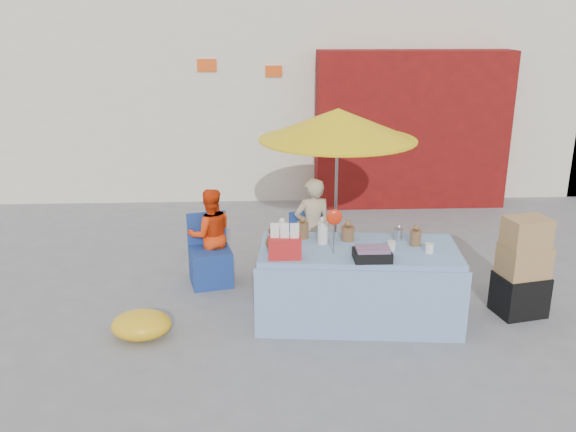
{
  "coord_description": "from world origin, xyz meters",
  "views": [
    {
      "loc": [
        -0.34,
        -5.85,
        3.14
      ],
      "look_at": [
        -0.04,
        0.6,
        1.0
      ],
      "focal_mm": 38.0,
      "sensor_mm": 36.0,
      "label": 1
    }
  ],
  "objects_px": {
    "market_table": "(357,282)",
    "vendor_beige": "(312,229)",
    "chair_left": "(210,264)",
    "umbrella": "(338,125)",
    "vendor_orange": "(211,235)",
    "chair_right": "(313,262)",
    "box_stack": "(522,270)"
  },
  "relations": [
    {
      "from": "vendor_beige",
      "to": "umbrella",
      "type": "height_order",
      "value": "umbrella"
    },
    {
      "from": "box_stack",
      "to": "umbrella",
      "type": "bearing_deg",
      "value": 146.61
    },
    {
      "from": "chair_left",
      "to": "vendor_beige",
      "type": "distance_m",
      "value": 1.32
    },
    {
      "from": "vendor_beige",
      "to": "umbrella",
      "type": "bearing_deg",
      "value": -166.78
    },
    {
      "from": "vendor_beige",
      "to": "box_stack",
      "type": "xyz_separation_m",
      "value": [
        2.19,
        -1.09,
        -0.13
      ]
    },
    {
      "from": "vendor_orange",
      "to": "umbrella",
      "type": "relative_size",
      "value": 0.56
    },
    {
      "from": "market_table",
      "to": "vendor_beige",
      "type": "distance_m",
      "value": 1.2
    },
    {
      "from": "vendor_orange",
      "to": "box_stack",
      "type": "height_order",
      "value": "vendor_orange"
    },
    {
      "from": "chair_right",
      "to": "vendor_orange",
      "type": "height_order",
      "value": "vendor_orange"
    },
    {
      "from": "market_table",
      "to": "vendor_beige",
      "type": "xyz_separation_m",
      "value": [
        -0.39,
        1.12,
        0.22
      ]
    },
    {
      "from": "market_table",
      "to": "vendor_orange",
      "type": "bearing_deg",
      "value": 150.95
    },
    {
      "from": "chair_right",
      "to": "vendor_beige",
      "type": "xyz_separation_m",
      "value": [
        0.0,
        0.13,
        0.38
      ]
    },
    {
      "from": "chair_left",
      "to": "umbrella",
      "type": "relative_size",
      "value": 0.41
    },
    {
      "from": "chair_left",
      "to": "chair_right",
      "type": "distance_m",
      "value": 1.25
    },
    {
      "from": "vendor_beige",
      "to": "box_stack",
      "type": "height_order",
      "value": "vendor_beige"
    },
    {
      "from": "chair_left",
      "to": "box_stack",
      "type": "relative_size",
      "value": 0.76
    },
    {
      "from": "chair_left",
      "to": "box_stack",
      "type": "xyz_separation_m",
      "value": [
        3.44,
        -0.96,
        0.26
      ]
    },
    {
      "from": "chair_left",
      "to": "vendor_orange",
      "type": "distance_m",
      "value": 0.35
    },
    {
      "from": "chair_left",
      "to": "umbrella",
      "type": "distance_m",
      "value": 2.27
    },
    {
      "from": "chair_right",
      "to": "umbrella",
      "type": "height_order",
      "value": "umbrella"
    },
    {
      "from": "vendor_beige",
      "to": "umbrella",
      "type": "distance_m",
      "value": 1.3
    },
    {
      "from": "chair_left",
      "to": "vendor_beige",
      "type": "height_order",
      "value": "vendor_beige"
    },
    {
      "from": "vendor_orange",
      "to": "vendor_beige",
      "type": "xyz_separation_m",
      "value": [
        1.25,
        0.0,
        0.06
      ]
    },
    {
      "from": "market_table",
      "to": "vendor_orange",
      "type": "distance_m",
      "value": 1.99
    },
    {
      "from": "market_table",
      "to": "vendor_beige",
      "type": "bearing_deg",
      "value": 114.33
    },
    {
      "from": "chair_left",
      "to": "vendor_orange",
      "type": "height_order",
      "value": "vendor_orange"
    },
    {
      "from": "umbrella",
      "to": "vendor_beige",
      "type": "bearing_deg",
      "value": -153.43
    },
    {
      "from": "umbrella",
      "to": "chair_left",
      "type": "bearing_deg",
      "value": -169.62
    },
    {
      "from": "chair_right",
      "to": "vendor_beige",
      "type": "bearing_deg",
      "value": 75.1
    },
    {
      "from": "vendor_beige",
      "to": "vendor_orange",
      "type": "bearing_deg",
      "value": -13.35
    },
    {
      "from": "market_table",
      "to": "box_stack",
      "type": "xyz_separation_m",
      "value": [
        1.8,
        0.03,
        0.09
      ]
    },
    {
      "from": "chair_left",
      "to": "vendor_beige",
      "type": "relative_size",
      "value": 0.66
    }
  ]
}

